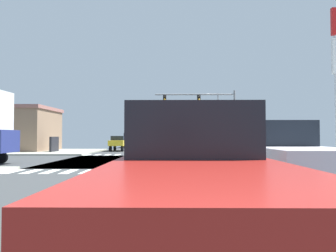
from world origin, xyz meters
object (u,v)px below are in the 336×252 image
Objects in this scene: sedan_middle_2 at (118,142)px; pickup_nearside_1 at (286,157)px; traffic_signal_mast at (203,107)px; street_lamp at (216,116)px; pickup_farside_2 at (194,183)px; suv_queued_1 at (130,139)px; sedan_crossing_1 at (284,145)px; suv_trailing_2 at (153,138)px.

pickup_nearside_1 is at bearing 108.54° from sedan_middle_2.
traffic_signal_mast reaches higher than sedan_middle_2.
traffic_signal_mast is 12.58m from street_lamp.
sedan_middle_2 is at bearing 142.04° from traffic_signal_mast.
pickup_farside_2 is at bearing -121.35° from pickup_nearside_1.
traffic_signal_mast is 1.76× the size of suv_queued_1.
traffic_signal_mast is 13.02m from sedan_middle_2.
suv_queued_1 reaches higher than sedan_crossing_1.
street_lamp is 18.76m from suv_trailing_2.
street_lamp is at bearing 75.89° from traffic_signal_mast.
sedan_middle_2 is at bearing 101.39° from pickup_farside_2.
pickup_nearside_1 is 1.11× the size of suv_trailing_2.
suv_trailing_2 is at bearing 122.44° from street_lamp.
sedan_crossing_1 is (6.62, -3.88, -3.71)m from traffic_signal_mast.
suv_queued_1 is (-12.91, 6.58, -3.33)m from street_lamp.
sedan_middle_2 is at bearing 108.54° from pickup_nearside_1.
pickup_farside_2 is (-2.84, -27.07, -3.53)m from traffic_signal_mast.
pickup_farside_2 is 1.11× the size of suv_trailing_2.
suv_trailing_2 is at bearing -98.49° from sedan_middle_2.
suv_queued_1 is at bearing 103.73° from pickup_nearside_1.
pickup_nearside_1 is (0.16, -22.15, -3.53)m from traffic_signal_mast.
traffic_signal_mast reaches higher than sedan_crossing_1.
pickup_farside_2 reaches higher than sedan_crossing_1.
street_lamp is 16.86m from sedan_crossing_1.
sedan_middle_2 is (-16.46, 11.56, 0.00)m from sedan_crossing_1.
street_lamp is 1.54× the size of pickup_farside_2.
street_lamp is (3.07, 12.20, -0.10)m from traffic_signal_mast.
traffic_signal_mast reaches higher than pickup_farside_2.
traffic_signal_mast is at bearing 103.83° from suv_trailing_2.
street_lamp is 1.71× the size of suv_queued_1.
suv_trailing_2 is at bearing -156.98° from sedan_crossing_1.
suv_queued_1 is 1.00× the size of suv_trailing_2.
suv_trailing_2 reaches higher than sedan_middle_2.
traffic_signal_mast is at bearing -120.38° from sedan_crossing_1.
sedan_crossing_1 is (3.55, -16.08, -3.60)m from street_lamp.
pickup_nearside_1 is 31.45m from sedan_middle_2.
sedan_crossing_1 is 28.00m from suv_queued_1.
pickup_farside_2 reaches higher than suv_trailing_2.
street_lamp is at bearing -160.68° from sedan_middle_2.
street_lamp reaches higher than sedan_crossing_1.
suv_queued_1 is at bearing 98.68° from pickup_farside_2.
sedan_crossing_1 is 20.11m from sedan_middle_2.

